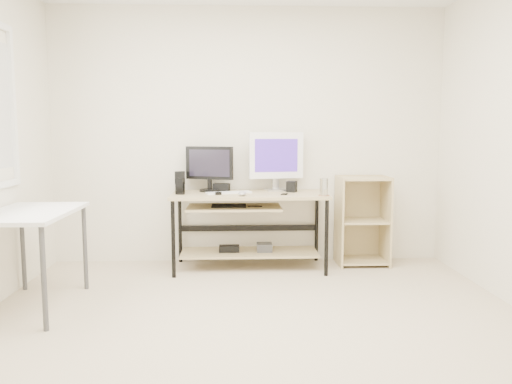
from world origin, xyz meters
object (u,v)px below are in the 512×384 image
Objects in this scene: desk at (247,215)px; audio_controller at (180,186)px; side_table at (30,221)px; shelf_unit at (361,220)px; white_imac at (276,157)px; black_monitor at (209,166)px.

desk is 9.62× the size of audio_controller.
shelf_unit is at bearing 23.33° from side_table.
desk is at bearing -155.74° from white_imac.
audio_controller reaches higher than side_table.
audio_controller is (1.02, 0.99, 0.16)m from side_table.
black_monitor reaches higher than audio_controller.
desk is 0.66m from white_imac.
shelf_unit is 5.77× the size of audio_controller.
audio_controller reaches higher than shelf_unit.
black_monitor is 3.07× the size of audio_controller.
side_table is at bearing -156.73° from white_imac.
desk is 1.67× the size of shelf_unit.
audio_controller is at bearing 44.14° from side_table.
side_table is 2.09× the size of black_monitor.
side_table is 1.81m from black_monitor.
side_table is 6.41× the size of audio_controller.
black_monitor is at bearing 179.76° from shelf_unit.
desk is at bearing 32.65° from side_table.
black_monitor is at bearing 155.63° from desk.
white_imac reaches higher than black_monitor.
audio_controller is at bearing -118.27° from black_monitor.
white_imac is (1.96, 1.26, 0.42)m from side_table.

